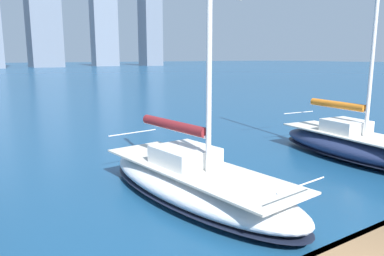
% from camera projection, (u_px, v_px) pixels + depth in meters
% --- Properties ---
extents(sailboat_orange, '(3.44, 7.99, 11.88)m').
position_uv_depth(sailboat_orange, '(353.00, 144.00, 16.54)').
color(sailboat_orange, navy).
rests_on(sailboat_orange, ground).
extents(sailboat_maroon, '(3.54, 8.73, 9.47)m').
position_uv_depth(sailboat_maroon, '(194.00, 180.00, 11.82)').
color(sailboat_maroon, white).
rests_on(sailboat_maroon, ground).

